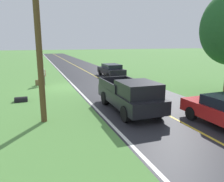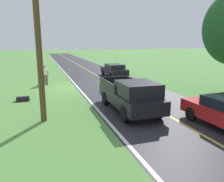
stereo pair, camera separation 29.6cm
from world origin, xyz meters
name	(u,v)px [view 1 (the left image)]	position (x,y,z in m)	size (l,w,h in m)	color
ground_plane	(65,87)	(0.00, 0.00, 0.00)	(200.00, 200.00, 0.00)	#568E42
road_surface	(110,84)	(-4.13, 0.00, 0.00)	(6.95, 120.00, 0.00)	#28282D
lane_edge_line	(75,87)	(-0.84, 0.00, 0.01)	(0.16, 117.60, 0.00)	silver
lane_centre_line	(110,84)	(-4.13, 0.00, 0.01)	(0.14, 117.60, 0.00)	gold
hitchhiker_walking	(42,74)	(1.74, -1.87, 0.98)	(0.62, 0.52, 1.75)	#4C473D
suitcase_carried	(38,83)	(2.16, -1.80, 0.25)	(0.20, 0.46, 0.49)	brown
pickup_truck_passing	(131,95)	(-2.52, 8.01, 0.97)	(2.11, 5.41, 1.82)	black
sedan_near_oncoming	(111,70)	(-5.80, -4.49, 0.75)	(2.02, 4.45, 1.41)	black
utility_pole_roadside	(38,28)	(2.12, 8.01, 4.43)	(0.28, 0.28, 8.86)	brown
drainage_culvert	(21,101)	(3.35, 3.64, 0.00)	(0.60, 0.60, 0.80)	black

